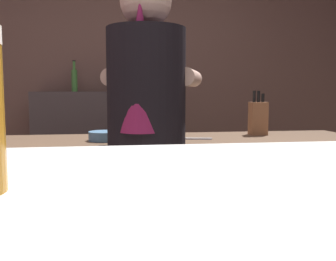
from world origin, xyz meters
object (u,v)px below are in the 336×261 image
Objects in this scene: bartender at (146,140)px; bottle_olive_oil at (74,79)px; mixing_bowl at (106,136)px; bottle_soy at (111,80)px; knife_block at (258,118)px; chefs_knife at (191,139)px.

bartender reaches higher than bottle_olive_oil.
mixing_bowl is (-0.18, 0.42, -0.03)m from bartender.
bartender is at bearing -84.67° from bottle_soy.
bartender is 0.93m from knife_block.
bartender reaches higher than knife_block.
knife_block is at bearing 29.99° from chefs_knife.
bottle_olive_oil is at bearing 130.12° from chefs_knife.
mixing_bowl is 0.76× the size of chefs_knife.
bottle_soy reaches higher than chefs_knife.
knife_block is 1.12× the size of chefs_knife.
mixing_bowl reaches higher than chefs_knife.
bartender is 1.69m from bottle_soy.
mixing_bowl is at bearing -171.38° from chefs_knife.
knife_block is 1.08× the size of bottle_soy.
bottle_olive_oil is at bearing 165.99° from bottle_soy.
bottle_olive_oil reaches higher than bottle_soy.
bottle_soy is at bearing 88.64° from mixing_bowl.
bottle_olive_oil is at bearing 33.99° from bartender.
chefs_knife is (0.47, -0.02, -0.02)m from mixing_bowl.
bottle_soy is at bearing -14.01° from bottle_olive_oil.
bartender reaches higher than bottle_soy.
bartender is 1.82m from bottle_olive_oil.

